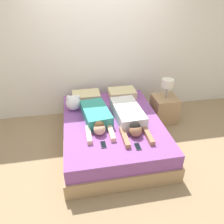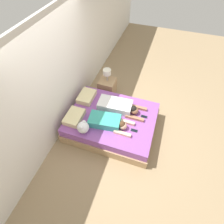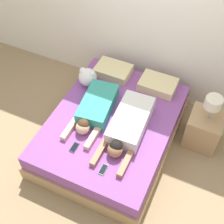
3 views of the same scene
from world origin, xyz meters
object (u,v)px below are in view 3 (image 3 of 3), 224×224
pillow_head_right (158,85)px  cell_phone_left (74,147)px  bed (112,130)px  nightstand (204,128)px  pillow_head_left (113,71)px  cell_phone_right (103,169)px  person_right (128,126)px  plush_toy (88,77)px  person_left (95,109)px

pillow_head_right → cell_phone_left: (-0.57, -1.38, -0.06)m
bed → nightstand: 1.24m
pillow_head_left → cell_phone_right: (0.56, -1.51, -0.06)m
bed → cell_phone_left: size_ratio=13.78×
pillow_head_left → person_right: size_ratio=0.44×
pillow_head_right → nightstand: bearing=-19.3°
bed → plush_toy: 0.83m
pillow_head_left → cell_phone_left: pillow_head_left is taller
nightstand → pillow_head_left: bearing=169.5°
pillow_head_right → cell_phone_left: 1.50m
cell_phone_left → nightstand: nightstand is taller
person_left → nightstand: size_ratio=1.17×
bed → cell_phone_left: bearing=-111.3°
person_left → cell_phone_right: 0.86m
bed → person_left: 0.41m
person_right → plush_toy: bearing=147.7°
cell_phone_left → cell_phone_right: same height
pillow_head_left → cell_phone_right: 1.61m
bed → person_right: 0.43m
nightstand → person_left: bearing=-159.3°
person_right → pillow_head_right: bearing=84.1°
cell_phone_right → nightstand: 1.54m
person_left → nightstand: 1.49m
pillow_head_right → cell_phone_right: 1.51m
bed → cell_phone_right: bearing=-72.8°
person_right → cell_phone_left: (-0.48, -0.51, -0.09)m
plush_toy → cell_phone_right: bearing=-55.4°
bed → nightstand: (1.13, 0.52, 0.06)m
person_left → person_right: 0.51m
bed → pillow_head_right: 0.92m
person_left → nightstand: nightstand is taller
pillow_head_left → person_left: bearing=-82.9°
pillow_head_right → person_left: bearing=-126.7°
pillow_head_right → cell_phone_left: pillow_head_right is taller
person_left → plush_toy: bearing=127.0°
nightstand → bed: bearing=-155.2°
cell_phone_right → cell_phone_left: bearing=164.6°
pillow_head_right → cell_phone_right: (-0.12, -1.51, -0.06)m
pillow_head_left → person_right: person_right is taller
person_left → plush_toy: size_ratio=3.74×
pillow_head_left → cell_phone_right: size_ratio=3.37×
plush_toy → nightstand: size_ratio=0.31×
pillow_head_left → plush_toy: size_ratio=1.86×
bed → pillow_head_left: (-0.34, 0.79, 0.30)m
bed → nightstand: size_ratio=2.37×
pillow_head_right → plush_toy: (-0.93, -0.34, 0.07)m
person_left → person_right: bearing=-9.0°
person_left → cell_phone_left: 0.60m
cell_phone_right → plush_toy: plush_toy is taller
plush_toy → pillow_head_right: bearing=20.0°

